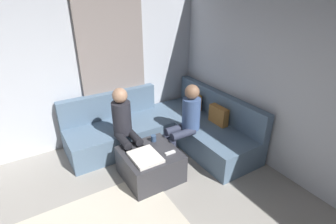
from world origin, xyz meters
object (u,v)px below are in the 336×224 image
(coffee_mug, at_px, (153,138))
(game_remote, at_px, (170,153))
(person_on_couch_back, at_px, (186,120))
(sectional_couch, at_px, (167,129))
(person_on_couch_side, at_px, (125,125))
(ottoman, at_px, (150,164))

(coffee_mug, distance_m, game_remote, 0.40)
(coffee_mug, relative_size, game_remote, 0.63)
(game_remote, distance_m, person_on_couch_back, 0.65)
(sectional_couch, relative_size, game_remote, 17.00)
(coffee_mug, distance_m, person_on_couch_side, 0.47)
(sectional_couch, relative_size, coffee_mug, 26.84)
(ottoman, distance_m, person_on_couch_back, 0.86)
(sectional_couch, xyz_separation_m, person_on_couch_back, (0.48, 0.06, 0.38))
(ottoman, height_order, coffee_mug, coffee_mug)
(ottoman, xyz_separation_m, game_remote, (0.18, 0.22, 0.22))
(coffee_mug, xyz_separation_m, person_on_couch_back, (0.05, 0.54, 0.19))
(sectional_couch, height_order, game_remote, sectional_couch)
(ottoman, height_order, person_on_couch_side, person_on_couch_side)
(person_on_couch_back, relative_size, person_on_couch_side, 1.00)
(ottoman, xyz_separation_m, person_on_couch_side, (-0.50, -0.14, 0.45))
(sectional_couch, height_order, ottoman, sectional_couch)
(sectional_couch, bearing_deg, person_on_couch_side, -79.64)
(person_on_couch_back, bearing_deg, ottoman, 103.01)
(game_remote, xyz_separation_m, person_on_couch_side, (-0.68, -0.36, 0.23))
(game_remote, height_order, person_on_couch_side, person_on_couch_side)
(person_on_couch_back, bearing_deg, game_remote, 124.76)
(game_remote, bearing_deg, ottoman, -129.29)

